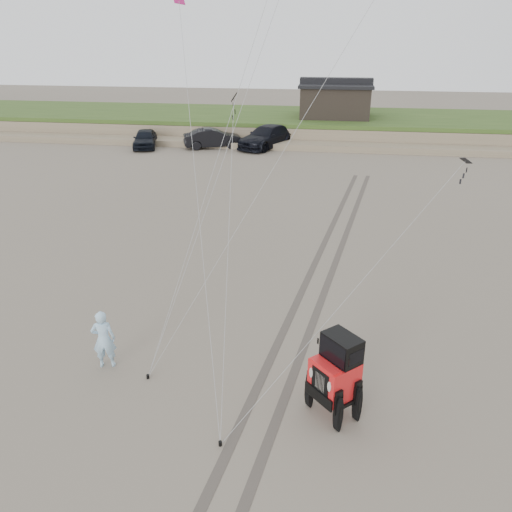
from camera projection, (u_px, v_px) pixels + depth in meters
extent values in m
plane|color=#6B6054|center=(235.00, 394.00, 12.91)|extent=(160.00, 160.00, 0.00)
cube|color=#7A6B54|center=(312.00, 126.00, 46.96)|extent=(160.00, 12.00, 1.40)
cube|color=#2D4719|center=(313.00, 116.00, 46.61)|extent=(160.00, 12.00, 0.35)
cube|color=#7A6B54|center=(308.00, 144.00, 41.27)|extent=(160.00, 3.50, 0.50)
cube|color=black|center=(335.00, 102.00, 44.83)|extent=(6.00, 5.00, 2.60)
cube|color=black|center=(336.00, 85.00, 44.25)|extent=(6.40, 5.40, 0.25)
cube|color=black|center=(336.00, 81.00, 44.10)|extent=(6.40, 1.20, 0.50)
imported|color=black|center=(145.00, 139.00, 40.93)|extent=(2.76, 4.63, 1.48)
imported|color=black|center=(213.00, 138.00, 40.82)|extent=(5.02, 3.22, 1.56)
imported|color=black|center=(267.00, 137.00, 40.94)|extent=(4.90, 6.47, 1.75)
imported|color=#94D4E5|center=(104.00, 339.00, 13.67)|extent=(0.72, 0.57, 1.75)
cube|color=black|center=(234.00, 97.00, 16.18)|extent=(0.28, 0.55, 0.37)
cube|color=#BC1767|center=(179.00, 1.00, 18.50)|extent=(0.44, 0.47, 0.29)
cube|color=black|center=(466.00, 161.00, 13.02)|extent=(0.27, 0.39, 0.24)
cylinder|color=black|center=(148.00, 377.00, 13.47)|extent=(0.08, 0.08, 0.12)
cylinder|color=black|center=(220.00, 444.00, 11.26)|extent=(0.08, 0.08, 0.12)
cube|color=#4C443D|center=(313.00, 268.00, 19.92)|extent=(4.42, 29.74, 0.01)
cube|color=#4C443D|center=(333.00, 269.00, 19.80)|extent=(4.42, 29.74, 0.01)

